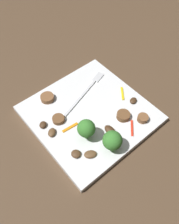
% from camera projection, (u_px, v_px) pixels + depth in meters
% --- Properties ---
extents(ground_plane, '(1.40, 1.40, 0.00)m').
position_uv_depth(ground_plane, '(89.00, 116.00, 0.59)').
color(ground_plane, '#4C3826').
extents(plate, '(0.28, 0.28, 0.02)m').
position_uv_depth(plate, '(89.00, 114.00, 0.59)').
color(plate, white).
rests_on(plate, ground_plane).
extents(fork, '(0.18, 0.06, 0.00)m').
position_uv_depth(fork, '(87.00, 90.00, 0.62)').
color(fork, silver).
rests_on(fork, plate).
extents(broccoli_floret_0, '(0.04, 0.04, 0.06)m').
position_uv_depth(broccoli_floret_0, '(112.00, 141.00, 0.50)').
color(broccoli_floret_0, '#408630').
rests_on(broccoli_floret_0, plate).
extents(broccoli_floret_1, '(0.04, 0.04, 0.06)m').
position_uv_depth(broccoli_floret_1, '(86.00, 129.00, 0.51)').
color(broccoli_floret_1, '#408630').
rests_on(broccoli_floret_1, plate).
extents(sausage_slice_0, '(0.04, 0.04, 0.01)m').
position_uv_depth(sausage_slice_0, '(58.00, 119.00, 0.56)').
color(sausage_slice_0, brown).
rests_on(sausage_slice_0, plate).
extents(sausage_slice_1, '(0.05, 0.05, 0.01)m').
position_uv_depth(sausage_slice_1, '(47.00, 98.00, 0.60)').
color(sausage_slice_1, brown).
rests_on(sausage_slice_1, plate).
extents(sausage_slice_2, '(0.03, 0.03, 0.01)m').
position_uv_depth(sausage_slice_2, '(143.00, 118.00, 0.56)').
color(sausage_slice_2, brown).
rests_on(sausage_slice_2, plate).
extents(sausage_slice_3, '(0.04, 0.04, 0.01)m').
position_uv_depth(sausage_slice_3, '(123.00, 116.00, 0.57)').
color(sausage_slice_3, brown).
rests_on(sausage_slice_3, plate).
extents(mushroom_0, '(0.03, 0.03, 0.01)m').
position_uv_depth(mushroom_0, '(90.00, 154.00, 0.51)').
color(mushroom_0, brown).
rests_on(mushroom_0, plate).
extents(mushroom_1, '(0.03, 0.03, 0.01)m').
position_uv_depth(mushroom_1, '(52.00, 132.00, 0.54)').
color(mushroom_1, brown).
rests_on(mushroom_1, plate).
extents(mushroom_2, '(0.03, 0.02, 0.01)m').
position_uv_depth(mushroom_2, '(133.00, 101.00, 0.60)').
color(mushroom_2, '#422B19').
rests_on(mushroom_2, plate).
extents(mushroom_3, '(0.03, 0.03, 0.01)m').
position_uv_depth(mushroom_3, '(43.00, 125.00, 0.55)').
color(mushroom_3, '#422B19').
rests_on(mushroom_3, plate).
extents(mushroom_4, '(0.03, 0.03, 0.01)m').
position_uv_depth(mushroom_4, '(76.00, 154.00, 0.51)').
color(mushroom_4, '#4C331E').
rests_on(mushroom_4, plate).
extents(mushroom_5, '(0.02, 0.03, 0.01)m').
position_uv_depth(mushroom_5, '(109.00, 130.00, 0.54)').
color(mushroom_5, '#422B19').
rests_on(mushroom_5, plate).
extents(pepper_strip_0, '(0.03, 0.04, 0.00)m').
position_uv_depth(pepper_strip_0, '(122.00, 94.00, 0.61)').
color(pepper_strip_0, yellow).
rests_on(pepper_strip_0, plate).
extents(pepper_strip_1, '(0.04, 0.01, 0.00)m').
position_uv_depth(pepper_strip_1, '(70.00, 127.00, 0.55)').
color(pepper_strip_1, orange).
rests_on(pepper_strip_1, plate).
extents(pepper_strip_2, '(0.03, 0.03, 0.00)m').
position_uv_depth(pepper_strip_2, '(132.00, 128.00, 0.55)').
color(pepper_strip_2, red).
rests_on(pepper_strip_2, plate).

